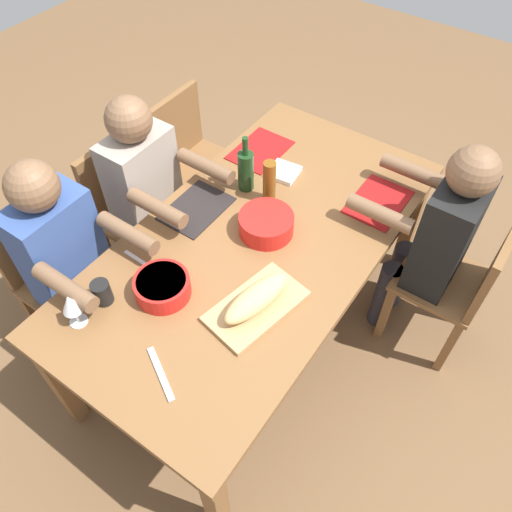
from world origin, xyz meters
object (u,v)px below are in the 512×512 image
(dining_table, at_px, (256,251))
(chair_far_left, at_px, (56,269))
(chair_far_center, at_px, (131,207))
(bread_loaf, at_px, (256,298))
(wine_glass, at_px, (71,305))
(napkin_stack, at_px, (284,172))
(cup_far_left, at_px, (102,292))
(chair_near_right, at_px, (461,282))
(cutting_board, at_px, (256,306))
(chair_far_right, at_px, (193,156))
(serving_bowl_pasta, at_px, (266,223))
(wine_bottle, at_px, (246,170))
(diner_far_center, at_px, (150,191))
(diner_far_left, at_px, (69,258))
(beer_bottle, at_px, (269,182))
(diner_near_right, at_px, (436,235))
(serving_bowl_greens, at_px, (162,286))

(dining_table, distance_m, chair_far_left, 0.99)
(chair_far_center, height_order, bread_loaf, same)
(wine_glass, height_order, napkin_stack, wine_glass)
(bread_loaf, distance_m, cup_far_left, 0.61)
(chair_near_right, height_order, cutting_board, chair_near_right)
(chair_far_left, bearing_deg, chair_far_right, 0.00)
(bread_loaf, xyz_separation_m, wine_glass, (-0.44, 0.52, 0.05))
(chair_far_center, distance_m, chair_near_right, 1.72)
(napkin_stack, bearing_deg, serving_bowl_pasta, -158.52)
(wine_bottle, bearing_deg, diner_far_center, 122.29)
(wine_bottle, bearing_deg, bread_loaf, -141.20)
(napkin_stack, bearing_deg, diner_far_left, 152.66)
(wine_bottle, bearing_deg, cutting_board, -141.20)
(chair_near_right, relative_size, cup_far_left, 8.22)
(chair_far_left, bearing_deg, wine_bottle, -37.00)
(chair_far_center, bearing_deg, dining_table, -90.00)
(wine_glass, height_order, cup_far_left, wine_glass)
(diner_far_center, xyz_separation_m, diner_far_left, (-0.52, 0.00, 0.00))
(chair_far_center, relative_size, wine_glass, 5.12)
(cutting_board, relative_size, napkin_stack, 2.86)
(diner_far_center, xyz_separation_m, chair_near_right, (0.52, -1.45, -0.21))
(dining_table, height_order, diner_far_left, diner_far_left)
(dining_table, relative_size, diner_far_center, 1.58)
(chair_near_right, height_order, beer_bottle, beer_bottle)
(wine_bottle, bearing_deg, wine_glass, 175.10)
(chair_far_right, height_order, serving_bowl_pasta, chair_far_right)
(wine_glass, relative_size, cup_far_left, 1.60)
(diner_far_center, relative_size, chair_far_right, 1.41)
(beer_bottle, relative_size, napkin_stack, 1.57)
(chair_far_center, xyz_separation_m, diner_far_center, (-0.00, -0.18, 0.21))
(cutting_board, bearing_deg, cup_far_left, 121.38)
(chair_far_right, xyz_separation_m, serving_bowl_pasta, (-0.45, -0.83, 0.31))
(diner_near_right, bearing_deg, cutting_board, 152.28)
(chair_far_left, xyz_separation_m, wine_glass, (-0.22, -0.50, 0.37))
(dining_table, distance_m, napkin_stack, 0.47)
(diner_far_left, bearing_deg, diner_far_center, 0.00)
(napkin_stack, bearing_deg, beer_bottle, -167.51)
(chair_far_left, xyz_separation_m, bread_loaf, (0.23, -1.02, 0.32))
(chair_near_right, relative_size, diner_far_left, 0.71)
(chair_far_left, bearing_deg, diner_far_left, -90.00)
(napkin_stack, bearing_deg, wine_bottle, 152.55)
(chair_far_right, distance_m, serving_bowl_greens, 1.22)
(bread_loaf, bearing_deg, cutting_board, -153.43)
(diner_far_center, bearing_deg, bread_loaf, -109.30)
(diner_far_center, relative_size, wine_bottle, 4.14)
(chair_far_right, bearing_deg, cutting_board, -128.56)
(diner_far_center, height_order, napkin_stack, diner_far_center)
(serving_bowl_pasta, bearing_deg, cup_far_left, 154.82)
(diner_far_center, relative_size, cup_far_left, 11.59)
(serving_bowl_pasta, xyz_separation_m, cup_far_left, (-0.68, 0.32, -0.00))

